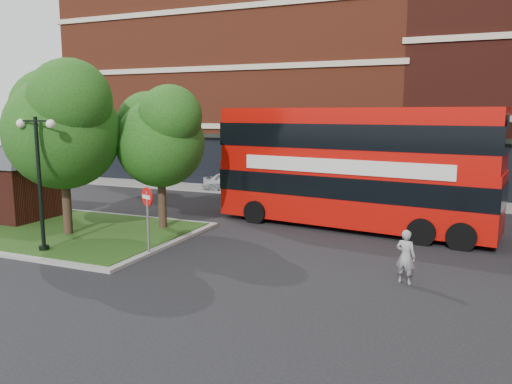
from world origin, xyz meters
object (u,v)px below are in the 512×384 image
at_px(bus, 352,160).
at_px(car_white, 391,190).
at_px(car_silver, 233,182).
at_px(woman, 406,257).

distance_m(bus, car_white, 7.67).
bearing_deg(car_silver, car_white, -97.42).
relative_size(woman, car_silver, 0.43).
relative_size(car_silver, car_white, 0.87).
height_order(bus, woman, bus).
bearing_deg(woman, car_silver, -31.09).
height_order(bus, car_white, bus).
bearing_deg(car_silver, bus, -135.43).
bearing_deg(car_white, car_silver, 86.54).
xyz_separation_m(car_silver, car_white, (10.08, 0.00, 0.07)).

